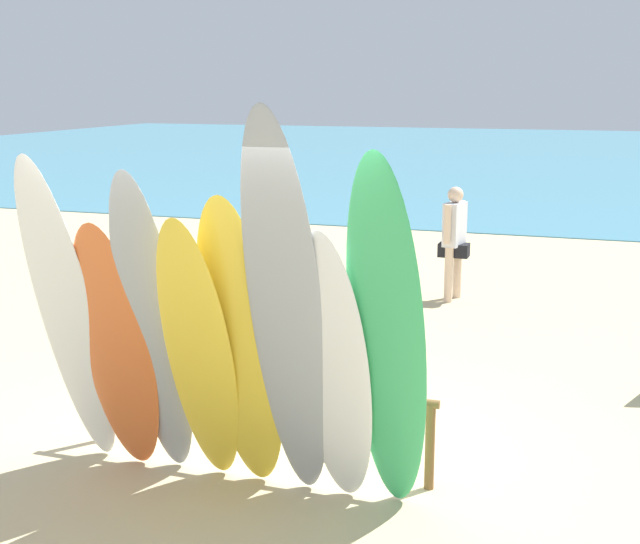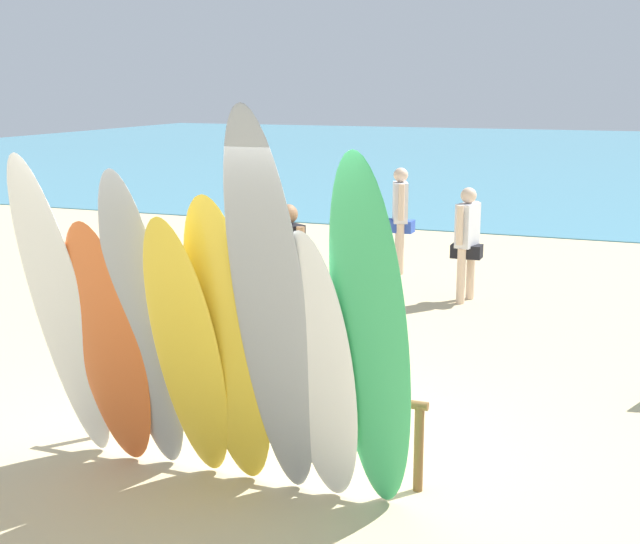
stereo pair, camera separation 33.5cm
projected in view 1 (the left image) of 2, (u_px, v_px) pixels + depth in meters
The scene contains 14 objects.
ground at pixel (496, 213), 19.73m from camera, with size 60.00×60.00×0.00m, color #D3BC8C.
ocean_water at pixel (552, 155), 35.56m from camera, with size 60.00×40.00×0.02m, color teal.
surfboard_rack at pixel (254, 398), 6.64m from camera, with size 2.84×0.07×0.68m.
surfboard_white_0 at pixel (68, 316), 6.35m from camera, with size 0.49×0.07×2.51m, color white.
surfboard_orange_1 at pixel (117, 350), 6.33m from camera, with size 0.58×0.06×2.01m, color orange.
surfboard_grey_2 at pixel (153, 329), 6.16m from camera, with size 0.47×0.07×2.41m, color #999EA3.
surfboard_yellow_3 at pixel (200, 356), 6.02m from camera, with size 0.48×0.08×2.17m, color yellow.
surfboard_yellow_4 at pixel (241, 348), 5.98m from camera, with size 0.56×0.07×2.26m, color yellow.
surfboard_grey_5 at pixel (287, 316), 5.68m from camera, with size 0.51×0.07×2.87m, color #999EA3.
surfboard_white_6 at pixel (334, 372), 5.79m from camera, with size 0.51×0.06×2.06m, color white.
surfboard_green_7 at pixel (387, 341), 5.59m from camera, with size 0.51×0.07×2.58m, color #38B266.
beachgoer_strolling at pixel (282, 264), 9.67m from camera, with size 0.50×0.40×1.58m.
beachgoer_near_rack at pixel (384, 212), 13.44m from camera, with size 0.42×0.58×1.61m.
beachgoer_midbeach at pixel (454, 235), 11.67m from camera, with size 0.40×0.57×1.53m.
Camera 1 is at (2.48, -5.80, 2.87)m, focal length 49.23 mm.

